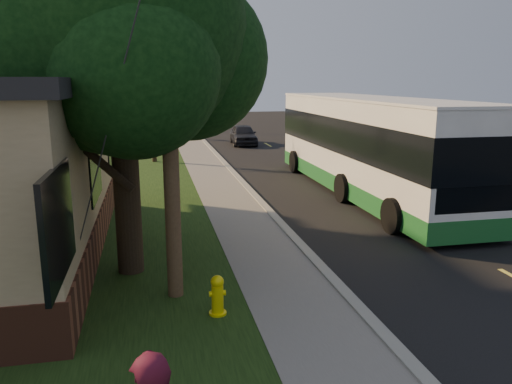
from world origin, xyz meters
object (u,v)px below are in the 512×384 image
(leafy_tree, at_px, (120,32))
(traffic_signal, at_px, (200,93))
(utility_pole, at_px, (167,56))
(bare_tree_far, at_px, (158,111))
(transit_bus, at_px, (369,143))
(bare_tree_near, at_px, (153,121))
(distant_car, at_px, (243,135))
(fire_hydrant, at_px, (217,295))

(leafy_tree, bearing_deg, traffic_signal, 81.53)
(utility_pole, bearing_deg, bare_tree_far, 89.40)
(transit_bus, bearing_deg, bare_tree_near, 130.57)
(bare_tree_far, distance_m, traffic_signal, 5.44)
(utility_pole, relative_size, leafy_tree, 1.16)
(utility_pole, bearing_deg, transit_bus, 46.23)
(bare_tree_near, height_order, distant_car, bare_tree_near)
(fire_hydrant, distance_m, bare_tree_far, 30.04)
(fire_hydrant, distance_m, transit_bus, 11.36)
(utility_pole, height_order, distant_car, utility_pole)
(fire_hydrant, relative_size, distant_car, 0.19)
(fire_hydrant, height_order, traffic_signal, traffic_signal)
(bare_tree_far, relative_size, distant_car, 1.02)
(utility_pole, xyz_separation_m, traffic_signal, (3.81, 33.01, -1.47))
(leafy_tree, xyz_separation_m, traffic_signal, (4.67, 31.35, -2.00))
(fire_hydrant, xyz_separation_m, traffic_signal, (3.10, 34.00, 2.73))
(bare_tree_far, height_order, transit_bus, bare_tree_far)
(fire_hydrant, bearing_deg, transit_bus, 52.34)
(traffic_signal, distance_m, transit_bus, 25.40)
(traffic_signal, distance_m, distant_car, 9.99)
(leafy_tree, relative_size, bare_tree_near, 1.81)
(fire_hydrant, distance_m, utility_pole, 4.37)
(utility_pole, relative_size, distant_car, 2.30)
(bare_tree_near, relative_size, distant_car, 1.09)
(traffic_signal, xyz_separation_m, transit_bus, (3.78, -25.09, -1.24))
(fire_hydrant, distance_m, leafy_tree, 5.65)
(utility_pole, xyz_separation_m, leafy_tree, (-0.87, 1.66, 0.54))
(bare_tree_far, bearing_deg, fire_hydrant, -89.24)
(utility_pole, relative_size, bare_tree_far, 2.25)
(bare_tree_far, bearing_deg, utility_pole, -90.60)
(bare_tree_far, distance_m, transit_bus, 22.31)
(leafy_tree, height_order, bare_tree_near, leafy_tree)
(utility_pole, xyz_separation_m, transit_bus, (7.58, 7.92, -2.71))
(utility_pole, bearing_deg, leafy_tree, 117.60)
(bare_tree_near, xyz_separation_m, distant_car, (5.93, 6.52, -1.48))
(bare_tree_near, bearing_deg, transit_bus, -49.43)
(bare_tree_near, xyz_separation_m, transit_bus, (7.78, -9.09, -0.23))
(leafy_tree, height_order, transit_bus, leafy_tree)
(distant_car, bearing_deg, transit_bus, -79.63)
(leafy_tree, height_order, traffic_signal, leafy_tree)
(utility_pole, bearing_deg, traffic_signal, 83.42)
(utility_pole, height_order, transit_bus, utility_pole)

